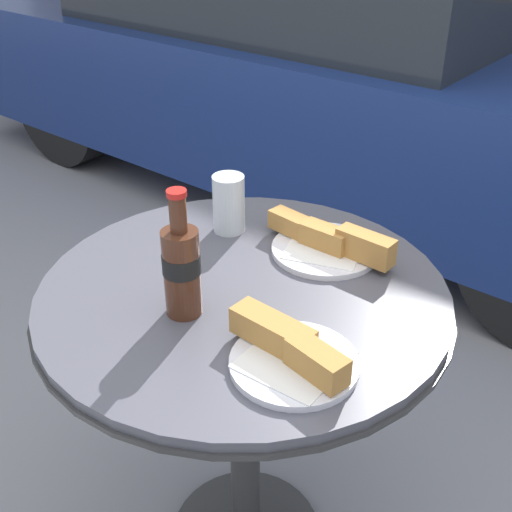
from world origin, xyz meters
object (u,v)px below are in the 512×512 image
Objects in this scene: lunch_plate_near at (328,243)px; drinking_glass at (229,206)px; bistro_table at (244,345)px; lunch_plate_far at (292,353)px; cola_bottle_left at (182,267)px; parked_car at (346,61)px.

drinking_glass is at bearing -166.30° from lunch_plate_near.
lunch_plate_far is at bearing -30.81° from bistro_table.
lunch_plate_near is at bearing 13.70° from drinking_glass.
drinking_glass reaches higher than bistro_table.
cola_bottle_left is 0.24m from lunch_plate_far.
cola_bottle_left is 2.43m from parked_car.
bistro_table is 0.19× the size of parked_car.
lunch_plate_near is at bearing -59.01° from parked_car.
bistro_table is 0.27m from lunch_plate_near.
lunch_plate_far is (0.37, -0.27, -0.04)m from drinking_glass.
drinking_glass is 0.44× the size of lunch_plate_near.
bistro_table is at bearing -62.82° from parked_car.
drinking_glass is 0.23m from lunch_plate_near.
lunch_plate_far is at bearing -36.44° from drinking_glass.
lunch_plate_near is 1.26× the size of lunch_plate_far.
lunch_plate_near is 0.36m from lunch_plate_far.
parked_car reaches higher than lunch_plate_far.
drinking_glass is at bearing 116.36° from cola_bottle_left.
cola_bottle_left reaches higher than lunch_plate_near.
parked_car reaches higher than bistro_table.
lunch_plate_far is 0.05× the size of parked_car.
drinking_glass is (-0.14, 0.28, -0.04)m from cola_bottle_left.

